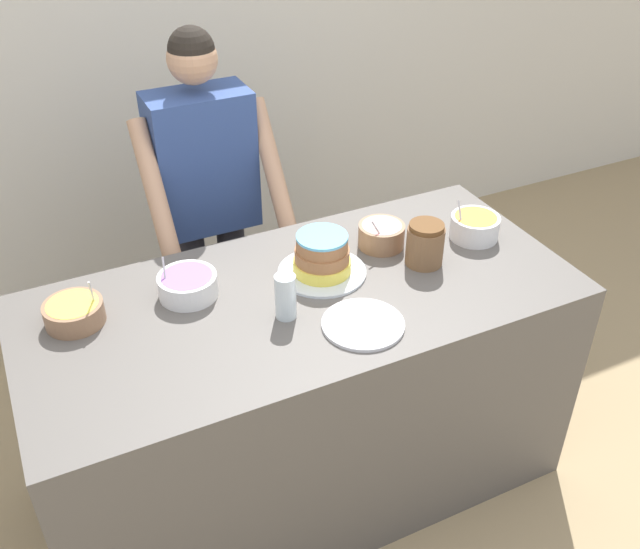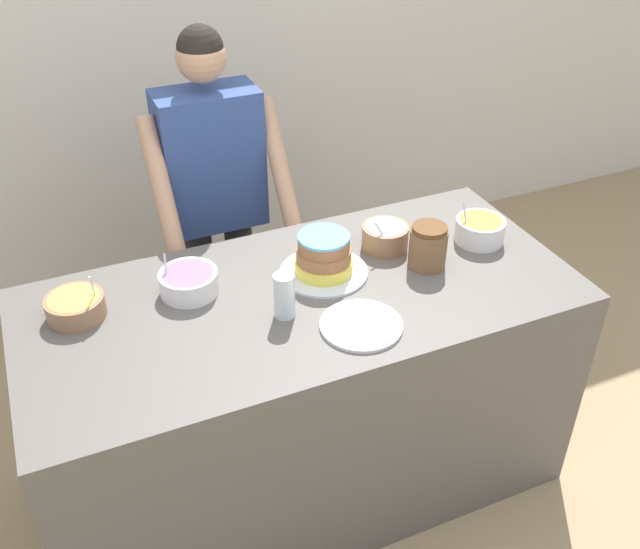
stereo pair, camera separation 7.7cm
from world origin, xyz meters
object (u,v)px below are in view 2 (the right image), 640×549
object	(u,v)px
person_baker	(213,184)
ceramic_plate	(361,325)
stoneware_jar	(428,246)
frosting_bowl_pink	(385,236)
drinking_glass	(284,296)
frosting_bowl_purple	(189,281)
frosting_bowl_yellow	(75,306)
frosting_bowl_orange	(480,229)
cake	(324,257)

from	to	relation	value
person_baker	ceramic_plate	size ratio (longest dim) A/B	6.07
person_baker	stoneware_jar	xyz separation A→B (m)	(0.53, -0.81, 0.03)
frosting_bowl_pink	stoneware_jar	size ratio (longest dim) A/B	1.08
drinking_glass	stoneware_jar	distance (m)	0.56
frosting_bowl_purple	ceramic_plate	distance (m)	0.59
frosting_bowl_pink	frosting_bowl_purple	size ratio (longest dim) A/B	0.86
frosting_bowl_pink	drinking_glass	world-z (taller)	drinking_glass
frosting_bowl_yellow	drinking_glass	xyz separation A→B (m)	(0.60, -0.26, 0.04)
frosting_bowl_pink	frosting_bowl_orange	distance (m)	0.35
frosting_bowl_purple	frosting_bowl_yellow	distance (m)	0.36
ceramic_plate	stoneware_jar	xyz separation A→B (m)	(0.36, 0.22, 0.07)
cake	stoneware_jar	xyz separation A→B (m)	(0.35, -0.10, 0.01)
cake	frosting_bowl_yellow	xyz separation A→B (m)	(-0.81, 0.09, -0.03)
ceramic_plate	frosting_bowl_yellow	bearing A→B (deg)	152.89
cake	stoneware_jar	size ratio (longest dim) A/B	1.96
frosting_bowl_pink	ceramic_plate	size ratio (longest dim) A/B	0.65
frosting_bowl_orange	stoneware_jar	xyz separation A→B (m)	(-0.26, -0.06, 0.03)
frosting_bowl_pink	frosting_bowl_yellow	xyz separation A→B (m)	(-1.08, 0.02, -0.01)
drinking_glass	cake	bearing A→B (deg)	38.72
cake	frosting_bowl_pink	size ratio (longest dim) A/B	1.82
person_baker	cake	world-z (taller)	person_baker
cake	frosting_bowl_yellow	world-z (taller)	frosting_bowl_yellow
frosting_bowl_orange	ceramic_plate	bearing A→B (deg)	-155.47
frosting_bowl_orange	ceramic_plate	size ratio (longest dim) A/B	0.69
cake	frosting_bowl_yellow	bearing A→B (deg)	173.54
frosting_bowl_purple	drinking_glass	bearing A→B (deg)	-44.85
drinking_glass	ceramic_plate	world-z (taller)	drinking_glass
frosting_bowl_yellow	cake	bearing A→B (deg)	-6.46
cake	ceramic_plate	bearing A→B (deg)	-92.33
cake	frosting_bowl_purple	distance (m)	0.46
frosting_bowl_purple	drinking_glass	size ratio (longest dim) A/B	1.28
frosting_bowl_pink	cake	bearing A→B (deg)	-166.05
person_baker	frosting_bowl_purple	xyz separation A→B (m)	(-0.27, -0.64, -0.00)
person_baker	drinking_glass	size ratio (longest dim) A/B	10.34
frosting_bowl_pink	frosting_bowl_yellow	world-z (taller)	frosting_bowl_yellow
cake	frosting_bowl_yellow	distance (m)	0.82
frosting_bowl_purple	stoneware_jar	distance (m)	0.82
frosting_bowl_pink	frosting_bowl_yellow	size ratio (longest dim) A/B	0.91
cake	frosting_bowl_purple	size ratio (longest dim) A/B	1.57
drinking_glass	ceramic_plate	distance (m)	0.26
frosting_bowl_purple	drinking_glass	xyz separation A→B (m)	(0.24, -0.24, 0.03)
frosting_bowl_purple	drinking_glass	world-z (taller)	drinking_glass
person_baker	stoneware_jar	world-z (taller)	person_baker
person_baker	frosting_bowl_yellow	bearing A→B (deg)	-135.44
frosting_bowl_orange	frosting_bowl_yellow	bearing A→B (deg)	174.99
frosting_bowl_orange	frosting_bowl_purple	xyz separation A→B (m)	(-1.06, 0.11, -0.01)
ceramic_plate	frosting_bowl_purple	bearing A→B (deg)	138.14
cake	frosting_bowl_purple	xyz separation A→B (m)	(-0.45, 0.08, -0.02)
frosting_bowl_orange	drinking_glass	xyz separation A→B (m)	(-0.82, -0.13, 0.03)
person_baker	cake	size ratio (longest dim) A/B	5.15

